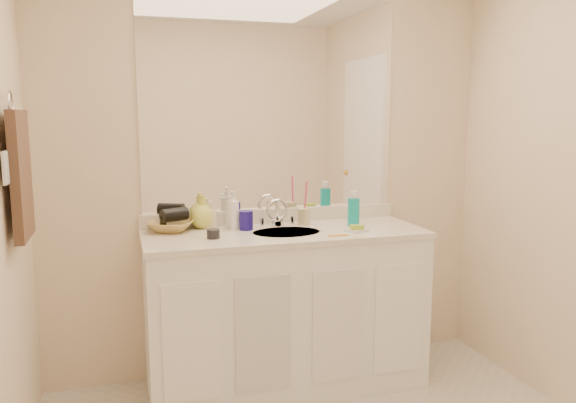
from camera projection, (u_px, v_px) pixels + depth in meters
The scene contains 24 objects.
wall_back at pixel (272, 168), 3.25m from camera, with size 2.60×0.02×2.40m, color beige.
vanity_cabinet at pixel (285, 311), 3.11m from camera, with size 1.50×0.55×0.85m, color white.
countertop at pixel (285, 234), 3.04m from camera, with size 1.52×0.57×0.03m, color silver.
backsplash at pixel (273, 216), 3.28m from camera, with size 1.52×0.03×0.08m, color silver.
sink_basin at pixel (286, 234), 3.02m from camera, with size 0.37×0.37×0.02m, color beige.
faucet at pixel (277, 216), 3.18m from camera, with size 0.02×0.02×0.11m, color silver.
mirror at pixel (272, 105), 3.19m from camera, with size 1.48×0.01×1.20m, color white.
blue_mug at pixel (246, 220), 3.07m from camera, with size 0.08×0.08×0.10m, color navy.
tan_cup at pixel (304, 217), 3.21m from camera, with size 0.07×0.07×0.10m, color #C8C18D.
toothbrush at pixel (306, 199), 3.19m from camera, with size 0.01×0.01×0.20m, color #E63C6F.
mouthwash_bottle at pixel (354, 212), 3.18m from camera, with size 0.07×0.07×0.16m, color #0DA2A7.
soap_dish at pixel (357, 231), 3.02m from camera, with size 0.10×0.08×0.01m, color white.
green_soap at pixel (357, 227), 3.02m from camera, with size 0.07×0.05×0.02m, color #98BB2D.
orange_comb at pixel (338, 235), 2.92m from camera, with size 0.11×0.02×0.00m, color orange.
dark_jar at pixel (213, 234), 2.86m from camera, with size 0.07×0.07×0.05m, color black.
extra_white_bottle at pixel (234, 215), 3.07m from camera, with size 0.05×0.05×0.16m, color white.
soap_bottle_white at pixel (233, 209), 3.11m from camera, with size 0.08×0.08×0.21m, color white.
soap_bottle_cream at pixel (210, 215), 3.11m from camera, with size 0.07×0.07×0.15m, color beige.
soap_bottle_yellow at pixel (203, 212), 3.11m from camera, with size 0.14×0.14×0.18m, color #D0D753.
wicker_basket at pixel (171, 226), 3.03m from camera, with size 0.24×0.24×0.06m, color #B18E47.
hair_dryer at pixel (174, 215), 3.02m from camera, with size 0.07×0.07×0.14m, color black.
towel_ring at pixel (10, 104), 2.33m from camera, with size 0.11×0.11×0.01m, color silver.
hand_towel at pixel (21, 175), 2.39m from camera, with size 0.04×0.32×0.55m, color #33231B.
switch_plate at pixel (6, 168), 2.18m from camera, with size 0.01×0.09×0.13m, color silver.
Camera 1 is at (-0.85, -1.83, 1.51)m, focal length 35.00 mm.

